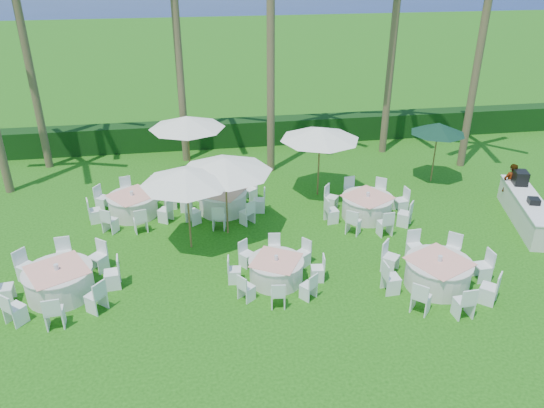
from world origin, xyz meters
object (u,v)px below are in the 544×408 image
at_px(umbrella_d, 320,133).
at_px(umbrella_green, 438,128).
at_px(banquet_table_a, 59,281).
at_px(banquet_table_c, 438,273).
at_px(banquet_table_e, 223,201).
at_px(banquet_table_f, 367,206).
at_px(banquet_table_b, 276,270).
at_px(buffet_table, 526,209).
at_px(banquet_table_d, 133,205).
at_px(umbrella_c, 187,122).
at_px(umbrella_b, 225,165).
at_px(umbrella_a, 186,176).
at_px(staff_person, 510,184).

relative_size(umbrella_d, umbrella_green, 1.20).
height_order(banquet_table_a, banquet_table_c, same).
xyz_separation_m(banquet_table_e, banquet_table_f, (5.04, -1.25, 0.01)).
height_order(banquet_table_b, buffet_table, buffet_table).
xyz_separation_m(banquet_table_d, banquet_table_f, (8.24, -1.45, 0.01)).
height_order(banquet_table_e, umbrella_c, umbrella_c).
height_order(banquet_table_c, umbrella_b, umbrella_b).
bearing_deg(umbrella_green, umbrella_a, -159.28).
bearing_deg(umbrella_a, banquet_table_a, -151.21).
distance_m(umbrella_b, umbrella_green, 9.12).
height_order(banquet_table_e, buffet_table, buffet_table).
relative_size(banquet_table_f, umbrella_c, 1.06).
bearing_deg(banquet_table_b, banquet_table_d, 131.95).
bearing_deg(staff_person, umbrella_green, -54.15).
height_order(banquet_table_a, banquet_table_e, banquet_table_a).
distance_m(umbrella_a, umbrella_b, 1.45).
bearing_deg(umbrella_d, umbrella_a, -147.01).
distance_m(banquet_table_b, banquet_table_f, 5.16).
distance_m(banquet_table_c, banquet_table_d, 10.63).
height_order(banquet_table_f, umbrella_green, umbrella_green).
bearing_deg(banquet_table_a, banquet_table_d, 70.13).
relative_size(banquet_table_d, buffet_table, 0.75).
bearing_deg(umbrella_c, banquet_table_a, -117.42).
height_order(banquet_table_c, banquet_table_e, banquet_table_c).
relative_size(banquet_table_a, umbrella_green, 1.32).
bearing_deg(umbrella_green, banquet_table_c, -112.97).
distance_m(banquet_table_b, umbrella_a, 3.95).
bearing_deg(banquet_table_d, umbrella_b, -29.73).
height_order(umbrella_b, staff_person, umbrella_b).
relative_size(umbrella_a, buffet_table, 0.67).
xyz_separation_m(umbrella_c, umbrella_d, (4.84, -2.02, -0.04)).
xyz_separation_m(banquet_table_a, umbrella_a, (3.65, 2.00, 2.07)).
distance_m(banquet_table_c, staff_person, 6.75).
height_order(banquet_table_a, umbrella_c, umbrella_c).
bearing_deg(banquet_table_f, umbrella_b, -175.46).
relative_size(banquet_table_e, umbrella_green, 1.25).
bearing_deg(buffet_table, umbrella_b, 175.21).
bearing_deg(banquet_table_e, banquet_table_d, 176.46).
relative_size(banquet_table_f, umbrella_green, 1.28).
bearing_deg(banquet_table_b, banquet_table_a, 177.24).
height_order(banquet_table_b, banquet_table_f, banquet_table_f).
xyz_separation_m(umbrella_a, staff_person, (11.80, 1.38, -1.71)).
bearing_deg(staff_person, banquet_table_b, 17.62).
bearing_deg(banquet_table_d, staff_person, -5.01).
distance_m(banquet_table_b, banquet_table_d, 6.56).
distance_m(banquet_table_e, umbrella_d, 4.36).
relative_size(banquet_table_c, banquet_table_e, 1.06).
bearing_deg(umbrella_a, umbrella_b, 30.74).
height_order(banquet_table_c, buffet_table, buffet_table).
bearing_deg(staff_person, banquet_table_f, -1.24).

